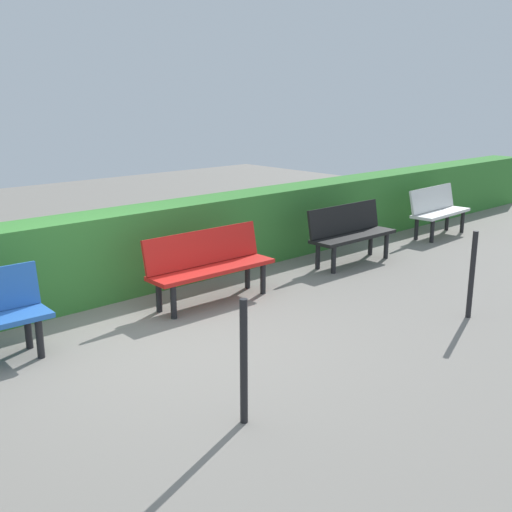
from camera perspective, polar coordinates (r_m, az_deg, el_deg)
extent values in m
plane|color=gray|center=(6.33, -9.79, -8.10)|extent=(23.32, 23.32, 0.00)
cube|color=white|center=(11.28, 16.87, 3.86)|extent=(1.41, 0.49, 0.05)
cube|color=white|center=(11.33, 16.11, 5.17)|extent=(1.39, 0.20, 0.42)
cylinder|color=black|center=(11.73, 18.70, 3.02)|extent=(0.07, 0.07, 0.39)
cylinder|color=black|center=(11.86, 17.40, 3.25)|extent=(0.07, 0.07, 0.39)
cylinder|color=black|center=(10.78, 16.11, 2.23)|extent=(0.07, 0.07, 0.39)
cylinder|color=black|center=(10.92, 14.74, 2.49)|extent=(0.07, 0.07, 0.39)
cube|color=black|center=(9.13, 9.10, 1.83)|extent=(1.52, 0.44, 0.05)
cube|color=black|center=(9.20, 8.24, 3.46)|extent=(1.52, 0.13, 0.42)
cylinder|color=black|center=(9.56, 12.05, 0.93)|extent=(0.07, 0.07, 0.39)
cylinder|color=black|center=(9.74, 10.64, 1.25)|extent=(0.07, 0.07, 0.39)
cylinder|color=black|center=(8.63, 7.25, -0.36)|extent=(0.07, 0.07, 0.39)
cylinder|color=black|center=(8.83, 5.79, 0.02)|extent=(0.07, 0.07, 0.39)
cube|color=red|center=(7.33, -4.05, -1.24)|extent=(1.66, 0.45, 0.05)
cube|color=red|center=(7.42, -4.97, 0.81)|extent=(1.65, 0.15, 0.42)
cylinder|color=black|center=(7.70, 0.66, -2.13)|extent=(0.07, 0.07, 0.39)
cylinder|color=black|center=(7.91, -0.80, -1.65)|extent=(0.07, 0.07, 0.39)
cylinder|color=black|center=(6.91, -7.71, -4.28)|extent=(0.07, 0.07, 0.39)
cylinder|color=black|center=(7.15, -9.05, -3.67)|extent=(0.07, 0.07, 0.39)
cylinder|color=black|center=(6.21, -19.53, -7.27)|extent=(0.07, 0.07, 0.39)
cylinder|color=black|center=(6.48, -20.49, -6.45)|extent=(0.07, 0.07, 0.39)
cube|color=#387F33|center=(8.11, -9.25, 0.98)|extent=(19.32, 0.61, 1.05)
cylinder|color=black|center=(7.21, 19.50, -1.67)|extent=(0.06, 0.06, 1.00)
cylinder|color=black|center=(4.65, -1.15, -9.87)|extent=(0.06, 0.06, 1.00)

